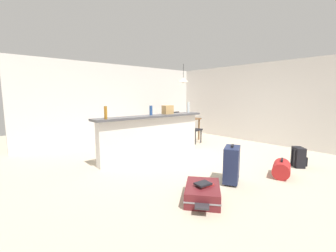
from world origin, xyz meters
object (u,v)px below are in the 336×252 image
suitcase_flat_maroon (203,193)px  dining_chair_far_side (173,123)px  bottle_clear (188,107)px  book_stack (204,184)px  dining_table (182,121)px  duffel_bag_red (281,169)px  backpack_black (299,157)px  grocery_bag (168,110)px  pendant_lamp (183,80)px  dining_chair_near_partition (192,127)px  bottle_blue (151,110)px  bottle_amber (106,113)px  suitcase_upright_navy (232,164)px

suitcase_flat_maroon → dining_chair_far_side: bearing=53.2°
bottle_clear → book_stack: (-2.10, -2.37, -0.93)m
dining_table → dining_chair_far_side: dining_chair_far_side is taller
bottle_clear → dining_chair_far_side: size_ratio=0.31×
duffel_bag_red → backpack_black: backpack_black is taller
grocery_bag → pendant_lamp: size_ratio=0.42×
grocery_bag → dining_table: grocery_bag is taller
dining_chair_far_side → suitcase_flat_maroon: 4.87m
pendant_lamp → dining_chair_near_partition: bearing=-90.6°
bottle_blue → dining_chair_near_partition: size_ratio=0.25×
bottle_amber → dining_table: bearing=19.5°
bottle_clear → dining_chair_near_partition: 1.07m
bottle_amber → bottle_blue: bearing=6.9°
dining_table → backpack_black: 3.70m
grocery_bag → dining_chair_far_side: bearing=44.6°
dining_chair_near_partition → book_stack: bearing=-134.2°
backpack_black → grocery_bag: bearing=117.1°
dining_chair_far_side → pendant_lamp: size_ratio=1.51×
bottle_blue → pendant_lamp: bearing=24.6°
dining_table → pendant_lamp: 1.36m
bottle_amber → dining_chair_far_side: size_ratio=0.28×
book_stack → pendant_lamp: bearing=49.6°
backpack_black → suitcase_flat_maroon: bearing=173.3°
dining_chair_far_side → pendant_lamp: bearing=-100.7°
pendant_lamp → duffel_bag_red: (-0.96, -3.59, -1.85)m
dining_table → dining_chair_near_partition: size_ratio=1.18×
bottle_clear → pendant_lamp: (0.68, 0.91, 0.83)m
backpack_black → bottle_clear: bearing=102.6°
grocery_bag → dining_table: size_ratio=0.24×
suitcase_flat_maroon → suitcase_upright_navy: bearing=7.2°
bottle_amber → bottle_clear: size_ratio=0.89×
suitcase_upright_navy → pendant_lamp: bearing=58.8°
backpack_black → suitcase_upright_navy: (-1.82, 0.43, 0.13)m
bottle_amber → bottle_blue: bottle_amber is taller
pendant_lamp → suitcase_upright_navy: pendant_lamp is taller
grocery_bag → duffel_bag_red: grocery_bag is taller
grocery_bag → backpack_black: grocery_bag is taller
suitcase_flat_maroon → book_stack: 0.14m
dining_chair_far_side → duffel_bag_red: 4.37m
suitcase_flat_maroon → suitcase_upright_navy: size_ratio=1.27×
bottle_blue → pendant_lamp: 2.33m
dining_chair_near_partition → suitcase_flat_maroon: (-2.79, -2.85, -0.41)m
grocery_bag → duffel_bag_red: size_ratio=0.47×
dining_chair_far_side → grocery_bag: bearing=-135.4°
grocery_bag → suitcase_upright_navy: (-0.46, -2.23, -0.81)m
bottle_clear → dining_chair_near_partition: bearing=36.0°
bottle_amber → grocery_bag: size_ratio=1.00×
dining_chair_near_partition → duffel_bag_red: 3.34m
bottle_clear → dining_chair_far_side: bottle_clear is taller
bottle_clear → duffel_bag_red: size_ratio=0.53×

